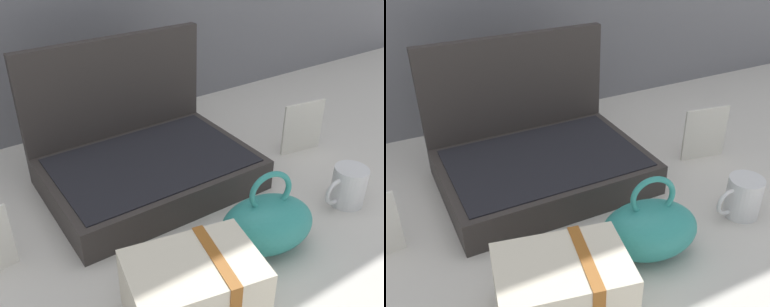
# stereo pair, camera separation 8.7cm
# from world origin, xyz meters

# --- Properties ---
(ground_plane) EXTENTS (6.00, 6.00, 0.00)m
(ground_plane) POSITION_xyz_m (0.00, 0.00, 0.00)
(ground_plane) COLOR beige
(open_suitcase) EXTENTS (0.48, 0.35, 0.33)m
(open_suitcase) POSITION_xyz_m (-0.01, 0.19, 0.07)
(open_suitcase) COLOR #332D2B
(open_suitcase) RESTS_ON ground_plane
(teal_pouch_handbag) EXTENTS (0.21, 0.17, 0.18)m
(teal_pouch_handbag) POSITION_xyz_m (0.08, -0.16, 0.06)
(teal_pouch_handbag) COLOR teal
(teal_pouch_handbag) RESTS_ON ground_plane
(cream_toiletry_bag) EXTENTS (0.24, 0.19, 0.12)m
(cream_toiletry_bag) POSITION_xyz_m (-0.13, -0.22, 0.06)
(cream_toiletry_bag) COLOR beige
(cream_toiletry_bag) RESTS_ON ground_plane
(coffee_mug) EXTENTS (0.11, 0.08, 0.09)m
(coffee_mug) POSITION_xyz_m (0.33, -0.15, 0.05)
(coffee_mug) COLOR silver
(coffee_mug) RESTS_ON ground_plane
(poster_card_right) EXTENTS (0.12, 0.03, 0.14)m
(poster_card_right) POSITION_xyz_m (0.43, 0.08, 0.07)
(poster_card_right) COLOR silver
(poster_card_right) RESTS_ON ground_plane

